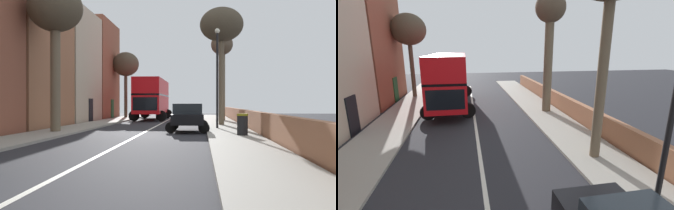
% 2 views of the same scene
% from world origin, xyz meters
% --- Properties ---
extents(ground_plane, '(84.00, 84.00, 0.00)m').
position_xyz_m(ground_plane, '(0.00, 0.00, 0.00)').
color(ground_plane, '#28282D').
extents(road_centre_line, '(0.16, 54.00, 0.01)m').
position_xyz_m(road_centre_line, '(0.00, 0.00, 0.00)').
color(road_centre_line, silver).
rests_on(road_centre_line, ground).
extents(sidewalk_left, '(2.60, 60.00, 0.12)m').
position_xyz_m(sidewalk_left, '(-4.90, 0.00, 0.06)').
color(sidewalk_left, '#9E998E').
rests_on(sidewalk_left, ground).
extents(sidewalk_right, '(2.60, 60.00, 0.12)m').
position_xyz_m(sidewalk_right, '(4.90, 0.00, 0.06)').
color(sidewalk_right, '#9E998E').
rests_on(sidewalk_right, ground).
extents(boundary_wall_right, '(0.36, 54.00, 1.22)m').
position_xyz_m(boundary_wall_right, '(6.45, 0.00, 0.61)').
color(boundary_wall_right, '#9E6647').
rests_on(boundary_wall_right, ground).
extents(double_decker_bus, '(3.60, 10.40, 4.06)m').
position_xyz_m(double_decker_bus, '(-1.70, 17.53, 2.35)').
color(double_decker_bus, red).
rests_on(double_decker_bus, ground).
extents(parked_car_black_right_1, '(2.51, 4.28, 1.66)m').
position_xyz_m(parked_car_black_right_1, '(2.50, 1.73, 0.94)').
color(parked_car_black_right_1, black).
rests_on(parked_car_black_right_1, ground).
extents(street_tree_left_0, '(3.06, 3.06, 8.18)m').
position_xyz_m(street_tree_left_0, '(-4.83, -0.10, 6.73)').
color(street_tree_left_0, brown).
rests_on(street_tree_left_0, sidewalk_left).
extents(street_tree_right_1, '(3.17, 3.17, 8.57)m').
position_xyz_m(street_tree_right_1, '(4.77, 7.20, 7.28)').
color(street_tree_right_1, brown).
rests_on(street_tree_right_1, sidewalk_right).
extents(street_tree_right_3, '(2.02, 2.02, 7.99)m').
position_xyz_m(street_tree_right_3, '(5.20, 14.41, 6.27)').
color(street_tree_right_3, brown).
rests_on(street_tree_right_3, sidewalk_right).
extents(street_tree_left_4, '(2.99, 2.99, 7.37)m').
position_xyz_m(street_tree_left_4, '(-5.24, 21.35, 6.03)').
color(street_tree_left_4, brown).
rests_on(street_tree_left_4, sidewalk_left).
extents(lamppost_right, '(0.32, 0.32, 6.31)m').
position_xyz_m(lamppost_right, '(4.30, 3.50, 3.81)').
color(lamppost_right, black).
rests_on(lamppost_right, sidewalk_right).
extents(litter_bin_right, '(0.55, 0.55, 1.05)m').
position_xyz_m(litter_bin_right, '(5.30, -1.74, 0.65)').
color(litter_bin_right, black).
rests_on(litter_bin_right, sidewalk_right).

